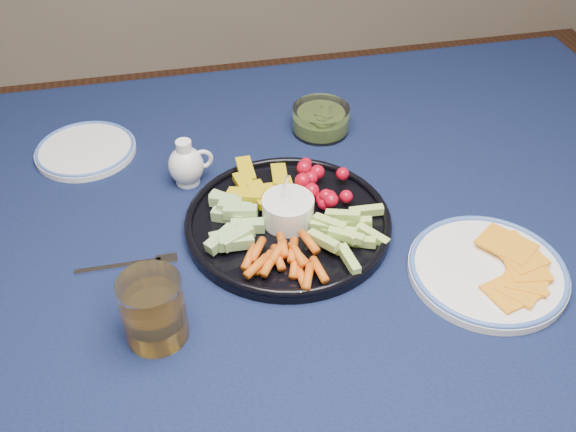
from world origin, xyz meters
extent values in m
cylinder|color=#462B17|center=(0.72, 0.42, 0.35)|extent=(0.07, 0.07, 0.70)
cube|color=#462B17|center=(0.00, 0.00, 0.72)|extent=(1.60, 1.00, 0.04)
cube|color=#0D1335|center=(0.00, 0.00, 0.74)|extent=(1.66, 1.06, 0.01)
cube|color=#0D1335|center=(0.00, 0.53, 0.60)|extent=(1.66, 0.01, 0.30)
cylinder|color=black|center=(0.02, -0.03, 0.75)|extent=(0.34, 0.34, 0.02)
torus|color=black|center=(0.02, -0.03, 0.76)|extent=(0.34, 0.34, 0.01)
cylinder|color=white|center=(0.02, -0.03, 0.78)|extent=(0.08, 0.08, 0.05)
cylinder|color=white|center=(0.02, -0.03, 0.80)|extent=(0.07, 0.07, 0.01)
cylinder|color=white|center=(-0.13, 0.13, 0.75)|extent=(0.04, 0.04, 0.01)
ellipsoid|color=white|center=(-0.13, 0.13, 0.78)|extent=(0.06, 0.06, 0.07)
cylinder|color=white|center=(-0.13, 0.13, 0.82)|extent=(0.03, 0.03, 0.03)
torus|color=white|center=(-0.10, 0.13, 0.79)|extent=(0.04, 0.01, 0.04)
torus|color=#466BC5|center=(-0.13, 0.13, 0.81)|extent=(0.03, 0.03, 0.00)
cylinder|color=white|center=(0.15, 0.24, 0.77)|extent=(0.11, 0.11, 0.05)
cylinder|color=#5C7722|center=(0.15, 0.24, 0.76)|extent=(0.09, 0.09, 0.03)
cylinder|color=white|center=(0.30, -0.20, 0.75)|extent=(0.24, 0.24, 0.01)
torus|color=#466BC5|center=(0.30, -0.20, 0.76)|extent=(0.24, 0.24, 0.01)
cylinder|color=white|center=(-0.20, -0.21, 0.80)|extent=(0.09, 0.09, 0.10)
cylinder|color=#C48C17|center=(-0.20, -0.21, 0.77)|extent=(0.08, 0.08, 0.06)
cube|color=silver|center=(-0.26, -0.06, 0.75)|extent=(0.13, 0.01, 0.00)
cube|color=silver|center=(-0.18, -0.06, 0.75)|extent=(0.03, 0.02, 0.00)
cube|color=silver|center=(0.29, -0.20, 0.75)|extent=(0.10, 0.08, 0.00)
cube|color=silver|center=(0.35, -0.24, 0.75)|extent=(0.04, 0.03, 0.00)
cylinder|color=white|center=(-0.31, 0.26, 0.75)|extent=(0.19, 0.19, 0.01)
torus|color=#466BC5|center=(-0.31, 0.26, 0.76)|extent=(0.19, 0.19, 0.01)
camera|label=1|loc=(-0.15, -0.81, 1.46)|focal=40.00mm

